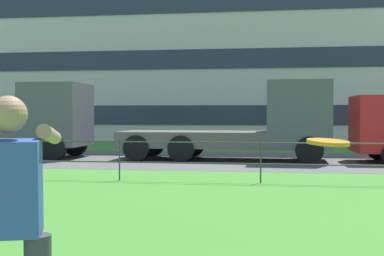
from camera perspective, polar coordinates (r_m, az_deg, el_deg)
street_strip at (r=18.35m, az=2.50°, el=-3.51°), size 80.00×7.55×0.01m
park_fence at (r=12.27m, az=-0.38°, el=-2.91°), size 30.85×0.04×1.00m
person_thrower at (r=3.26m, az=-19.63°, el=-10.66°), size 0.49×0.84×1.73m
frisbee at (r=3.37m, az=14.90°, el=-1.55°), size 0.38×0.38×0.05m
flatbed_truck_right at (r=20.23m, az=-18.67°, el=0.32°), size 7.32×2.47×2.75m
flatbed_truck_far_left at (r=18.02m, az=7.08°, el=0.25°), size 7.37×2.63×2.75m
apartment_building_background at (r=37.50m, az=1.55°, el=13.91°), size 32.88×15.72×19.29m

